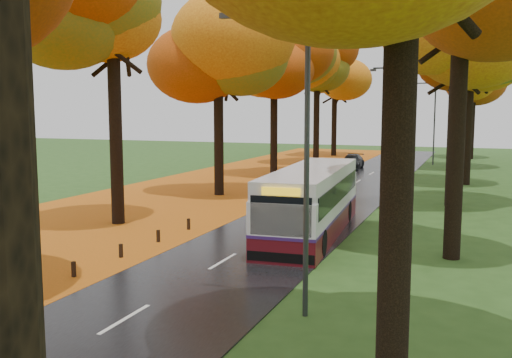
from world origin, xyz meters
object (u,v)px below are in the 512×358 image
Objects in this scene: bus at (312,199)px; car_silver at (337,168)px; streetlamp_near at (297,135)px; car_dark at (352,162)px; streetlamp_mid at (404,120)px; car_white at (304,181)px; streetlamp_far at (432,116)px.

bus reaches higher than car_silver.
streetlamp_near is 32.02m from car_silver.
streetlamp_near is 1.85× the size of car_dark.
streetlamp_near is at bearing -88.31° from car_silver.
streetlamp_near is at bearing -82.53° from car_dark.
car_dark is at bearing 93.90° from bus.
car_silver is at bearing -91.41° from car_dark.
car_dark is (-4.02, 27.72, -0.86)m from bus.
streetlamp_mid reaches higher than car_white.
streetlamp_mid is at bearing 17.31° from car_white.
car_silver is (-6.22, 31.15, -4.03)m from streetlamp_near.
car_dark is at bearing -133.07° from streetlamp_far.
streetlamp_near is at bearing -90.00° from streetlamp_mid.
streetlamp_far is 23.31m from car_white.
bus is at bearing -93.78° from streetlamp_far.
bus is (-2.28, -34.46, -3.19)m from streetlamp_far.
bus reaches higher than car_dark.
streetlamp_mid is 2.04× the size of car_silver.
streetlamp_mid is 2.12× the size of car_white.
bus is (-2.28, -12.46, -3.19)m from streetlamp_mid.
bus reaches higher than car_white.
streetlamp_far is (0.00, 44.00, 0.00)m from streetlamp_near.
streetlamp_near is 44.00m from streetlamp_far.
bus is at bearing -89.26° from car_silver.
car_white is (-6.30, 21.93, -4.03)m from streetlamp_near.
streetlamp_near and streetlamp_mid have the same top height.
car_white is at bearing 103.63° from bus.
car_dark is (-6.30, 37.26, -4.04)m from streetlamp_near.
car_white is (-6.30, -22.07, -4.03)m from streetlamp_far.
streetlamp_mid is 1.00× the size of streetlamp_far.
streetlamp_far is 14.84m from car_silver.
streetlamp_far is at bearing 54.57° from car_silver.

